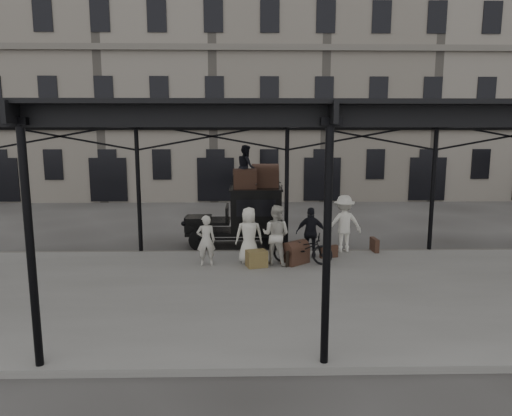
{
  "coord_description": "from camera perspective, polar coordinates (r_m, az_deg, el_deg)",
  "views": [
    {
      "loc": [
        -1.37,
        -13.31,
        4.17
      ],
      "look_at": [
        -1.05,
        1.6,
        1.7
      ],
      "focal_mm": 32.0,
      "sensor_mm": 36.0,
      "label": 1
    }
  ],
  "objects": [
    {
      "name": "building_frontage",
      "position": [
        31.47,
        1.31,
        14.56
      ],
      "size": [
        64.0,
        8.0,
        14.0
      ],
      "primitive_type": "cube",
      "color": "slate",
      "rests_on": "ground"
    },
    {
      "name": "suitcase_flat",
      "position": [
        15.07,
        9.1,
        -5.4
      ],
      "size": [
        0.62,
        0.32,
        0.4
      ],
      "primitive_type": "cube",
      "rotation": [
        0.0,
        0.0,
        0.3
      ],
      "color": "#442A1F",
      "rests_on": "platform"
    },
    {
      "name": "suitcase_upright",
      "position": [
        16.18,
        14.58,
        -4.47
      ],
      "size": [
        0.18,
        0.61,
        0.45
      ],
      "primitive_type": "cube",
      "rotation": [
        0.0,
        0.0,
        0.05
      ],
      "color": "#442A1F",
      "rests_on": "platform"
    },
    {
      "name": "porter_midleft",
      "position": [
        14.02,
        2.49,
        -3.36
      ],
      "size": [
        1.11,
        1.01,
        1.85
      ],
      "primitive_type": "imported",
      "rotation": [
        0.0,
        0.0,
        2.72
      ],
      "color": "beige",
      "rests_on": "platform"
    },
    {
      "name": "steamer_trunk_roof_far",
      "position": [
        16.82,
        1.15,
        3.84
      ],
      "size": [
        0.98,
        0.6,
        0.72
      ],
      "primitive_type": null,
      "rotation": [
        0.0,
        0.0,
        -0.01
      ],
      "color": "#442A1F",
      "rests_on": "taxi"
    },
    {
      "name": "bicycle",
      "position": [
        14.21,
        5.85,
        -5.05
      ],
      "size": [
        1.94,
        1.05,
        0.97
      ],
      "primitive_type": "imported",
      "rotation": [
        0.0,
        0.0,
        1.34
      ],
      "color": "black",
      "rests_on": "platform"
    },
    {
      "name": "porter_official",
      "position": [
        14.85,
        6.9,
        -3.08
      ],
      "size": [
        1.02,
        0.54,
        1.65
      ],
      "primitive_type": "imported",
      "rotation": [
        0.0,
        0.0,
        3.0
      ],
      "color": "black",
      "rests_on": "platform"
    },
    {
      "name": "steamer_trunk_roof_near",
      "position": [
        16.36,
        -1.42,
        3.48
      ],
      "size": [
        0.86,
        0.56,
        0.6
      ],
      "primitive_type": null,
      "rotation": [
        0.0,
        0.0,
        0.07
      ],
      "color": "#442A1F",
      "rests_on": "taxi"
    },
    {
      "name": "canopy",
      "position": [
        11.68,
        5.62,
        11.46
      ],
      "size": [
        22.5,
        9.0,
        4.74
      ],
      "color": "black",
      "rests_on": "ground"
    },
    {
      "name": "porter_left",
      "position": [
        13.98,
        -6.27,
        -4.05
      ],
      "size": [
        0.62,
        0.46,
        1.56
      ],
      "primitive_type": "imported",
      "rotation": [
        0.0,
        0.0,
        3.31
      ],
      "color": "beige",
      "rests_on": "platform"
    },
    {
      "name": "porter_centre",
      "position": [
        14.19,
        -0.88,
        -3.4
      ],
      "size": [
        0.89,
        0.61,
        1.75
      ],
      "primitive_type": "imported",
      "rotation": [
        0.0,
        0.0,
        3.2
      ],
      "color": "silver",
      "rests_on": "platform"
    },
    {
      "name": "ground",
      "position": [
        14.02,
        4.47,
        -7.94
      ],
      "size": [
        120.0,
        120.0,
        0.0
      ],
      "primitive_type": "plane",
      "color": "#383533",
      "rests_on": "ground"
    },
    {
      "name": "porter_right",
      "position": [
        15.77,
        10.91,
        -1.92
      ],
      "size": [
        1.31,
        0.83,
        1.94
      ],
      "primitive_type": "imported",
      "rotation": [
        0.0,
        0.0,
        3.23
      ],
      "color": "silver",
      "rests_on": "platform"
    },
    {
      "name": "taxi",
      "position": [
        16.79,
        -1.12,
        -0.77
      ],
      "size": [
        3.65,
        1.55,
        2.18
      ],
      "color": "black",
      "rests_on": "ground"
    },
    {
      "name": "steamer_trunk_platform",
      "position": [
        14.27,
        4.93,
        -5.75
      ],
      "size": [
        0.94,
        0.9,
        0.6
      ],
      "primitive_type": null,
      "rotation": [
        0.0,
        0.0,
        0.7
      ],
      "color": "#442A1F",
      "rests_on": "platform"
    },
    {
      "name": "platform",
      "position": [
        12.11,
        5.43,
        -10.41
      ],
      "size": [
        28.0,
        8.0,
        0.15
      ],
      "primitive_type": "cube",
      "color": "slate",
      "rests_on": "ground"
    },
    {
      "name": "porter_roof",
      "position": [
        16.47,
        -1.25,
        5.19
      ],
      "size": [
        0.72,
        0.86,
        1.56
      ],
      "primitive_type": "imported",
      "rotation": [
        0.0,
        0.0,
        1.76
      ],
      "color": "black",
      "rests_on": "taxi"
    },
    {
      "name": "wicker_hamper",
      "position": [
        13.89,
        0.08,
        -6.35
      ],
      "size": [
        0.7,
        0.6,
        0.5
      ],
      "primitive_type": "cube",
      "rotation": [
        0.0,
        0.0,
        0.28
      ],
      "color": "olive",
      "rests_on": "platform"
    }
  ]
}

